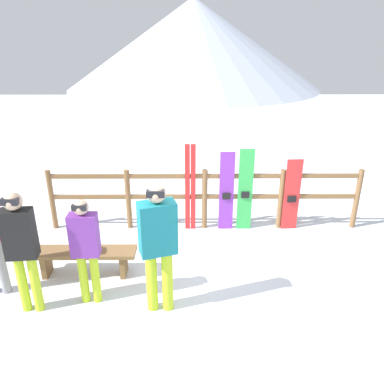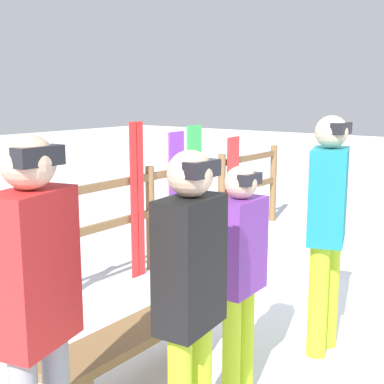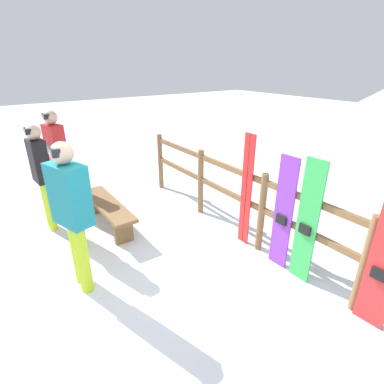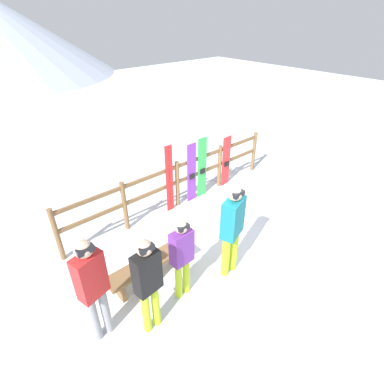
{
  "view_description": "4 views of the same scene",
  "coord_description": "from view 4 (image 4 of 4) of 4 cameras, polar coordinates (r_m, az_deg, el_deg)",
  "views": [
    {
      "loc": [
        -0.28,
        -4.71,
        3.44
      ],
      "look_at": [
        -0.24,
        1.17,
        1.0
      ],
      "focal_mm": 35.0,
      "sensor_mm": 36.0,
      "label": 1
    },
    {
      "loc": [
        -4.41,
        -2.09,
        1.99
      ],
      "look_at": [
        -0.35,
        0.93,
        1.04
      ],
      "focal_mm": 50.0,
      "sensor_mm": 36.0,
      "label": 2
    },
    {
      "loc": [
        2.51,
        -1.19,
        2.57
      ],
      "look_at": [
        -0.84,
        1.16,
        0.77
      ],
      "focal_mm": 28.0,
      "sensor_mm": 36.0,
      "label": 3
    },
    {
      "loc": [
        -3.84,
        -3.15,
        4.21
      ],
      "look_at": [
        -0.26,
        0.95,
        0.86
      ],
      "focal_mm": 28.0,
      "sensor_mm": 36.0,
      "label": 4
    }
  ],
  "objects": [
    {
      "name": "snowboard_green",
      "position": [
        7.52,
        1.94,
        4.58
      ],
      "size": [
        0.27,
        0.05,
        1.6
      ],
      "color": "green",
      "rests_on": "ground"
    },
    {
      "name": "person_red",
      "position": [
        4.37,
        -18.49,
        -16.23
      ],
      "size": [
        0.44,
        0.31,
        1.82
      ],
      "color": "gray",
      "rests_on": "ground"
    },
    {
      "name": "ground_plane",
      "position": [
        6.52,
        7.3,
        -8.96
      ],
      "size": [
        40.0,
        40.0,
        0.0
      ],
      "primitive_type": "plane",
      "color": "white"
    },
    {
      "name": "person_purple",
      "position": [
        4.81,
        -1.95,
        -11.71
      ],
      "size": [
        0.37,
        0.21,
        1.55
      ],
      "color": "#B7D826",
      "rests_on": "ground"
    },
    {
      "name": "snowboard_purple",
      "position": [
        7.33,
        -0.08,
        3.57
      ],
      "size": [
        0.27,
        0.06,
        1.54
      ],
      "color": "purple",
      "rests_on": "ground"
    },
    {
      "name": "person_teal",
      "position": [
        5.15,
        7.66,
        -6.43
      ],
      "size": [
        0.52,
        0.39,
        1.82
      ],
      "color": "#B7D826",
      "rests_on": "ground"
    },
    {
      "name": "person_black",
      "position": [
        4.34,
        -8.43,
        -16.22
      ],
      "size": [
        0.4,
        0.24,
        1.72
      ],
      "color": "#B7D826",
      "rests_on": "ground"
    },
    {
      "name": "snowboard_red",
      "position": [
        8.13,
        6.5,
        5.79
      ],
      "size": [
        0.3,
        0.07,
        1.4
      ],
      "color": "red",
      "rests_on": "ground"
    },
    {
      "name": "ski_pair_red",
      "position": [
        6.92,
        -4.31,
        2.4
      ],
      "size": [
        0.19,
        0.02,
        1.69
      ],
      "color": "red",
      "rests_on": "ground"
    },
    {
      "name": "bench",
      "position": [
        5.5,
        -8.19,
        -13.76
      ],
      "size": [
        1.6,
        0.36,
        0.43
      ],
      "color": "brown",
      "rests_on": "ground"
    },
    {
      "name": "fence",
      "position": [
        7.17,
        -2.81,
        2.31
      ],
      "size": [
        5.89,
        0.1,
        1.18
      ],
      "color": "brown",
      "rests_on": "ground"
    }
  ]
}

